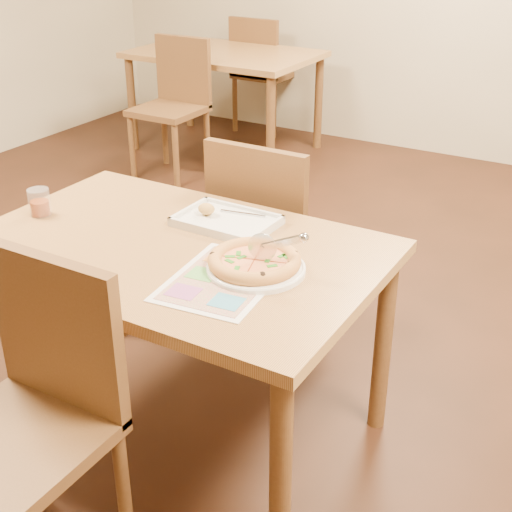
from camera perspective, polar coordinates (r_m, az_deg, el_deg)
The scene contains 13 objects.
room at distance 2.06m, azimuth -7.60°, elevation 16.82°, with size 7.00×7.00×7.00m.
dining_table at distance 2.29m, azimuth -6.54°, elevation -1.08°, with size 1.30×0.85×0.72m.
chair_near at distance 1.96m, azimuth -17.05°, elevation -9.91°, with size 0.42×0.42×0.47m.
chair_far at distance 2.77m, azimuth 0.89°, elevation 2.63°, with size 0.42×0.42×0.47m.
bg_table at distance 5.35m, azimuth -2.52°, elevation 15.13°, with size 1.30×0.85×0.72m.
bg_chair_near at distance 4.88m, azimuth -6.41°, elevation 13.06°, with size 0.42×0.42×0.47m.
bg_chair_far at distance 5.78m, azimuth 0.27°, elevation 15.32°, with size 0.42×0.42×0.47m.
plate at distance 2.08m, azimuth 0.00°, elevation -1.04°, with size 0.29×0.29×0.02m, color white.
pizza at distance 2.08m, azimuth -0.13°, elevation -0.39°, with size 0.28×0.28×0.04m.
pizza_cutter at distance 2.04m, azimuth 1.58°, elevation 0.96°, with size 0.16×0.05×0.10m.
appetizer_tray at distance 2.38m, azimuth -2.50°, elevation 2.79°, with size 0.33×0.23×0.06m.
glass_tumbler at distance 2.56m, azimuth -16.93°, elevation 4.02°, with size 0.07×0.07×0.09m.
menu at distance 2.04m, azimuth -2.61°, elevation -1.87°, with size 0.29×0.40×0.01m, color silver.
Camera 1 is at (1.24, -1.61, 1.69)m, focal length 50.00 mm.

